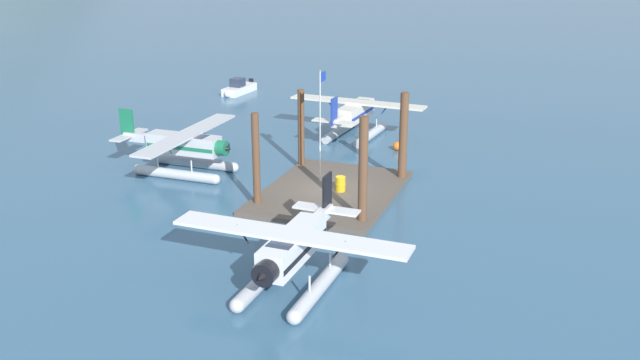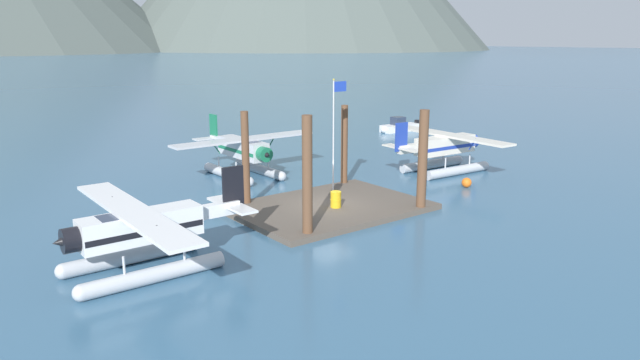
% 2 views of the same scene
% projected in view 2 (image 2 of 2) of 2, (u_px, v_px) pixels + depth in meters
% --- Properties ---
extents(ground_plane, '(1200.00, 1200.00, 0.00)m').
position_uv_depth(ground_plane, '(329.00, 210.00, 32.24)').
color(ground_plane, '#38607F').
extents(dock_platform, '(10.19, 7.37, 0.30)m').
position_uv_depth(dock_platform, '(329.00, 207.00, 32.20)').
color(dock_platform, brown).
rests_on(dock_platform, ground).
extents(piling_near_left, '(0.48, 0.48, 5.86)m').
position_uv_depth(piling_near_left, '(307.00, 178.00, 26.95)').
color(piling_near_left, brown).
rests_on(piling_near_left, ground).
extents(piling_near_right, '(0.51, 0.51, 5.58)m').
position_uv_depth(piling_near_right, '(423.00, 162.00, 31.26)').
color(piling_near_right, brown).
rests_on(piling_near_right, ground).
extents(piling_far_left, '(0.42, 0.42, 5.41)m').
position_uv_depth(piling_far_left, '(246.00, 160.00, 32.03)').
color(piling_far_left, brown).
rests_on(piling_far_left, ground).
extents(piling_far_right, '(0.43, 0.43, 5.22)m').
position_uv_depth(piling_far_right, '(344.00, 147.00, 36.61)').
color(piling_far_right, brown).
rests_on(piling_far_right, ground).
extents(flagpole, '(0.95, 0.10, 6.76)m').
position_uv_depth(flagpole, '(335.00, 125.00, 32.80)').
color(flagpole, silver).
rests_on(flagpole, dock_platform).
extents(fuel_drum, '(0.62, 0.62, 0.88)m').
position_uv_depth(fuel_drum, '(336.00, 199.00, 31.59)').
color(fuel_drum, gold).
rests_on(fuel_drum, dock_platform).
extents(mooring_buoy, '(0.63, 0.63, 0.63)m').
position_uv_depth(mooring_buoy, '(467.00, 183.00, 37.07)').
color(mooring_buoy, orange).
rests_on(mooring_buoy, ground).
extents(seaplane_silver_bow_centre, '(10.41, 7.98, 3.84)m').
position_uv_depth(seaplane_silver_bow_centre, '(243.00, 154.00, 39.81)').
color(seaplane_silver_bow_centre, '#B7BABF').
rests_on(seaplane_silver_bow_centre, ground).
extents(seaplane_white_port_aft, '(7.98, 10.41, 3.84)m').
position_uv_depth(seaplane_white_port_aft, '(141.00, 235.00, 23.26)').
color(seaplane_white_port_aft, '#B7BABF').
rests_on(seaplane_white_port_aft, ground).
extents(seaplane_cream_stbd_fwd, '(7.98, 10.46, 3.84)m').
position_uv_depth(seaplane_cream_stbd_fwd, '(445.00, 150.00, 41.14)').
color(seaplane_cream_stbd_fwd, '#B7BABF').
rests_on(seaplane_cream_stbd_fwd, ground).
extents(boat_white_open_east, '(4.89, 1.77, 1.50)m').
position_uv_depth(boat_white_open_east, '(399.00, 127.00, 59.44)').
color(boat_white_open_east, silver).
rests_on(boat_white_open_east, ground).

